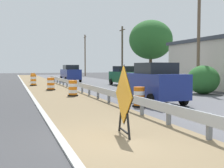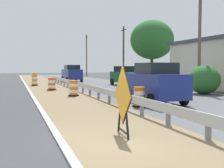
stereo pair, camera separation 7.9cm
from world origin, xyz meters
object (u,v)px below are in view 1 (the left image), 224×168
object	(u,v)px
car_trailing_near_lane	(70,71)
car_mid_far_lane	(124,76)
traffic_barrel_far	(33,81)
car_lead_far_lane	(71,73)
traffic_barrel_farther	(33,78)
traffic_barrel_nearest	(139,98)
traffic_barrel_close	(73,89)
utility_pole_far	(85,55)
utility_pole_mid	(122,52)
warning_sign_diamond	(124,97)
car_lead_near_lane	(154,83)
utility_pole_near	(199,37)
traffic_barrel_mid	(51,85)

from	to	relation	value
car_trailing_near_lane	car_mid_far_lane	size ratio (longest dim) A/B	0.98
traffic_barrel_far	car_lead_far_lane	world-z (taller)	car_lead_far_lane
traffic_barrel_farther	car_mid_far_lane	distance (m)	12.63
traffic_barrel_nearest	traffic_barrel_farther	bearing A→B (deg)	97.59
traffic_barrel_close	traffic_barrel_far	world-z (taller)	traffic_barrel_far
traffic_barrel_close	utility_pole_far	distance (m)	39.17
traffic_barrel_far	utility_pole_mid	bearing A→B (deg)	29.29
warning_sign_diamond	car_mid_far_lane	bearing A→B (deg)	-106.04
utility_pole_mid	utility_pole_far	xyz separation A→B (m)	(-0.32, 19.61, 0.45)
traffic_barrel_farther	car_lead_far_lane	bearing A→B (deg)	-5.99
car_lead_near_lane	car_lead_far_lane	size ratio (longest dim) A/B	0.95
car_mid_far_lane	utility_pole_near	world-z (taller)	utility_pole_near
utility_pole_mid	traffic_barrel_far	bearing A→B (deg)	-150.71
warning_sign_diamond	car_mid_far_lane	distance (m)	21.07
traffic_barrel_mid	utility_pole_mid	bearing A→B (deg)	49.15
traffic_barrel_far	utility_pole_far	size ratio (longest dim) A/B	0.14
car_trailing_near_lane	utility_pole_near	xyz separation A→B (m)	(2.80, -37.67, 3.09)
warning_sign_diamond	traffic_barrel_far	xyz separation A→B (m)	(-0.92, 22.20, -0.55)
car_lead_far_lane	utility_pole_far	bearing A→B (deg)	-19.88
utility_pole_near	utility_pole_mid	world-z (taller)	utility_pole_near
utility_pole_mid	car_mid_far_lane	bearing A→B (deg)	-110.33
utility_pole_near	car_trailing_near_lane	bearing A→B (deg)	94.25
traffic_barrel_nearest	utility_pole_far	world-z (taller)	utility_pole_far
warning_sign_diamond	car_lead_far_lane	bearing A→B (deg)	-92.64
warning_sign_diamond	utility_pole_near	bearing A→B (deg)	-127.57
traffic_barrel_far	utility_pole_far	xyz separation A→B (m)	(11.79, 26.40, 3.74)
traffic_barrel_nearest	car_lead_near_lane	distance (m)	1.94
utility_pole_mid	utility_pole_far	bearing A→B (deg)	90.93
warning_sign_diamond	car_mid_far_lane	world-z (taller)	warning_sign_diamond
car_lead_far_lane	traffic_barrel_farther	bearing A→B (deg)	83.00
traffic_barrel_far	traffic_barrel_farther	bearing A→B (deg)	86.42
traffic_barrel_farther	traffic_barrel_mid	bearing A→B (deg)	-87.79
utility_pole_far	utility_pole_near	bearing A→B (deg)	-90.33
traffic_barrel_mid	car_lead_near_lane	distance (m)	10.76
traffic_barrel_nearest	car_mid_far_lane	bearing A→B (deg)	71.25
car_trailing_near_lane	traffic_barrel_far	bearing A→B (deg)	-17.34
traffic_barrel_nearest	utility_pole_mid	size ratio (longest dim) A/B	0.13
car_lead_near_lane	car_trailing_near_lane	bearing A→B (deg)	-5.09
utility_pole_near	traffic_barrel_far	bearing A→B (deg)	137.05
warning_sign_diamond	traffic_barrel_close	xyz separation A→B (m)	(0.78, 10.94, -0.60)
traffic_barrel_nearest	traffic_barrel_far	xyz separation A→B (m)	(-3.67, 17.22, 0.09)
warning_sign_diamond	utility_pole_near	world-z (taller)	utility_pole_near
warning_sign_diamond	traffic_barrel_far	bearing A→B (deg)	-82.19
car_trailing_near_lane	car_mid_far_lane	xyz separation A→B (m)	(-0.14, -29.48, -0.07)
traffic_barrel_close	utility_pole_far	world-z (taller)	utility_pole_far
traffic_barrel_close	car_mid_far_lane	bearing A→B (deg)	51.36
car_lead_far_lane	utility_pole_far	distance (m)	21.25
warning_sign_diamond	traffic_barrel_mid	xyz separation A→B (m)	(0.02, 16.08, -0.60)
traffic_barrel_close	car_lead_near_lane	distance (m)	5.87
traffic_barrel_mid	car_mid_far_lane	xyz separation A→B (m)	(7.69, 3.53, 0.52)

